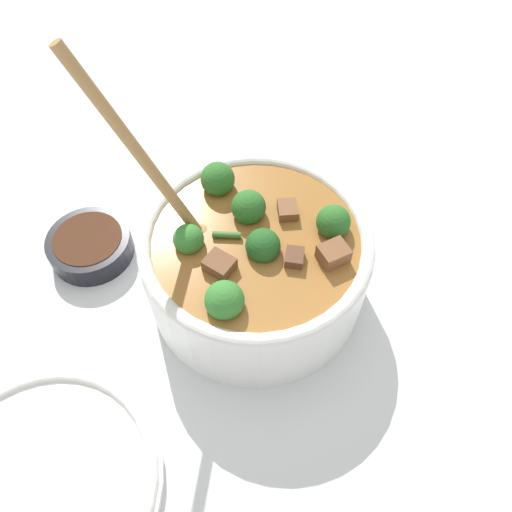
# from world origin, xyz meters

# --- Properties ---
(ground_plane) EXTENTS (4.00, 4.00, 0.00)m
(ground_plane) POSITION_xyz_m (0.00, 0.00, 0.00)
(ground_plane) COLOR silver
(stew_bowl) EXTENTS (0.27, 0.26, 0.32)m
(stew_bowl) POSITION_xyz_m (0.00, -0.00, 0.07)
(stew_bowl) COLOR white
(stew_bowl) RESTS_ON ground_plane
(condiment_bowl) EXTENTS (0.11, 0.11, 0.03)m
(condiment_bowl) POSITION_xyz_m (0.17, -0.14, 0.02)
(condiment_bowl) COLOR black
(condiment_bowl) RESTS_ON ground_plane
(empty_plate) EXTENTS (0.24, 0.24, 0.02)m
(empty_plate) POSITION_xyz_m (0.29, 0.12, 0.01)
(empty_plate) COLOR white
(empty_plate) RESTS_ON ground_plane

